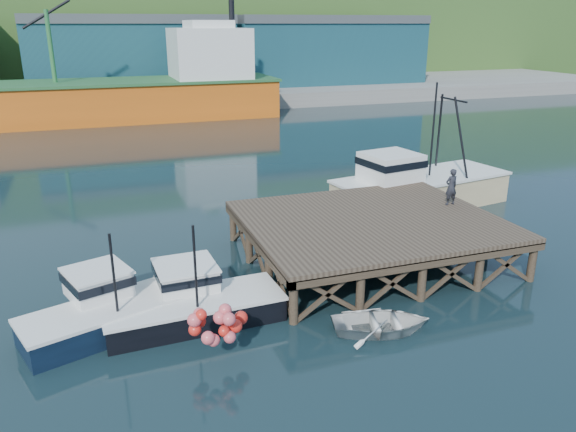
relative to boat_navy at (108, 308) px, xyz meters
name	(u,v)px	position (x,y,z in m)	size (l,w,h in m)	color
ground	(263,274)	(6.93, 2.61, -0.83)	(300.00, 300.00, 0.00)	black
wharf	(372,223)	(12.43, 2.42, 1.11)	(12.00, 10.00, 2.62)	brown
far_quay	(132,91)	(6.93, 72.61, 0.17)	(160.00, 40.00, 2.00)	gray
warehouse_mid	(131,56)	(6.93, 67.61, 5.67)	(28.00, 16.00, 9.00)	#1B4F5A
warehouse_right	(321,53)	(36.93, 67.61, 5.67)	(30.00, 16.00, 9.00)	#1B4F5A
cargo_ship	(71,94)	(-1.54, 50.61, 2.48)	(55.50, 10.00, 13.75)	orange
hillside	(114,23)	(6.93, 102.61, 10.17)	(220.00, 50.00, 22.00)	#2D511E
boat_navy	(108,308)	(0.00, 0.00, 0.00)	(7.01, 4.71, 4.12)	black
boat_black	(192,301)	(3.11, -0.43, -0.05)	(6.98, 5.88, 4.26)	black
trawler	(418,182)	(19.17, 9.11, 0.76)	(12.04, 5.92, 7.72)	#D2BB88
dinghy	(381,323)	(9.63, -3.79, -0.44)	(2.66, 3.72, 0.77)	silver
dockworker	(451,187)	(17.29, 3.17, 2.25)	(0.70, 0.46, 1.91)	black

